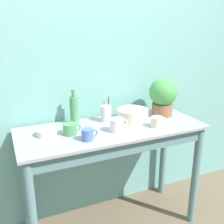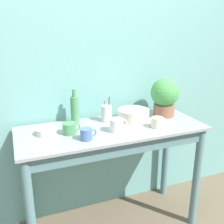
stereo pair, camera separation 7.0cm
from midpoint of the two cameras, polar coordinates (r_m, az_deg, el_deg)
name	(u,v)px [view 2 (the right image)]	position (r m, az deg, el deg)	size (l,w,h in m)	color
wall_back	(97,77)	(2.16, -2.31, 7.57)	(6.00, 0.05, 2.40)	#70ADA8
counter_table	(113,152)	(2.01, 1.25, -8.74)	(1.38, 0.55, 0.88)	slate
potted_plant	(165,96)	(2.20, 12.28, 3.43)	(0.23, 0.23, 0.31)	#8C5B42
bowl_wash_large	(133,115)	(2.10, 5.64, -0.55)	(0.25, 0.25, 0.09)	beige
bottle_tall	(75,109)	(2.02, -7.13, 0.63)	(0.06, 0.06, 0.27)	#4C8C59
mug_white	(117,125)	(1.86, 2.18, -2.89)	(0.13, 0.10, 0.09)	white
mug_green	(70,128)	(1.84, -8.13, -3.56)	(0.13, 0.10, 0.08)	#4C935B
mug_cream	(157,122)	(1.97, 10.88, -2.24)	(0.12, 0.09, 0.08)	beige
mug_blue	(87,134)	(1.73, -4.41, -4.83)	(0.11, 0.08, 0.08)	#4C70B7
bowl_small_enamel_white	(46,131)	(1.86, -13.07, -4.12)	(0.14, 0.14, 0.04)	silver
utensil_cup	(106,113)	(2.06, -0.25, -0.27)	(0.08, 0.08, 0.20)	silver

